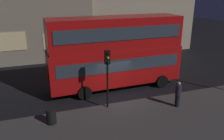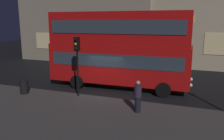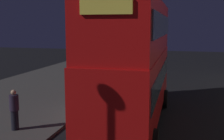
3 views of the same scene
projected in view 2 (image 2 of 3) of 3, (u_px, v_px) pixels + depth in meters
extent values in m
plane|color=black|center=(102.00, 94.00, 16.01)|extent=(80.00, 80.00, 0.00)
cube|color=#423F3D|center=(54.00, 127.00, 10.77)|extent=(44.00, 9.55, 0.12)
cube|color=gray|center=(94.00, 4.00, 30.68)|extent=(16.66, 9.16, 14.03)
cube|color=#F9E09E|center=(46.00, 41.00, 28.90)|extent=(2.84, 0.06, 1.93)
cube|color=#F9E09E|center=(78.00, 41.00, 27.36)|extent=(2.84, 0.06, 1.82)
cube|color=#F9E09E|center=(114.00, 46.00, 25.91)|extent=(2.84, 0.06, 1.81)
cube|color=#E5C67F|center=(147.00, 45.00, 25.02)|extent=(2.14, 0.06, 2.19)
cube|color=#F2D18C|center=(180.00, 46.00, 23.86)|extent=(2.14, 0.06, 2.08)
cube|color=#F9E09E|center=(216.00, 44.00, 22.65)|extent=(2.14, 0.06, 2.11)
cube|color=#B20F0F|center=(119.00, 63.00, 17.16)|extent=(10.21, 2.76, 2.73)
cube|color=#B20F0F|center=(119.00, 28.00, 16.65)|extent=(10.01, 2.70, 2.28)
cube|color=#2D3842|center=(119.00, 58.00, 17.09)|extent=(9.40, 2.80, 0.90)
cube|color=#2D3842|center=(119.00, 27.00, 16.63)|extent=(9.40, 2.80, 0.90)
cube|color=#F2D84C|center=(194.00, 19.00, 14.91)|extent=(0.12, 1.51, 0.44)
sphere|color=white|center=(191.00, 79.00, 16.48)|extent=(0.24, 0.24, 0.24)
sphere|color=white|center=(191.00, 85.00, 14.97)|extent=(0.24, 0.24, 0.24)
cylinder|color=black|center=(168.00, 81.00, 17.54)|extent=(0.99, 0.26, 0.98)
cylinder|color=black|center=(163.00, 90.00, 15.12)|extent=(0.99, 0.26, 0.98)
cylinder|color=black|center=(91.00, 75.00, 19.55)|extent=(0.99, 0.26, 0.98)
cylinder|color=black|center=(77.00, 82.00, 17.13)|extent=(0.99, 0.26, 0.98)
cylinder|color=black|center=(78.00, 74.00, 14.90)|extent=(0.12, 0.12, 2.92)
cube|color=black|center=(77.00, 44.00, 14.51)|extent=(0.33, 0.27, 0.85)
sphere|color=black|center=(75.00, 40.00, 14.32)|extent=(0.17, 0.17, 0.17)
sphere|color=orange|center=(76.00, 44.00, 14.38)|extent=(0.17, 0.17, 0.17)
sphere|color=black|center=(76.00, 49.00, 14.43)|extent=(0.17, 0.17, 0.17)
cylinder|color=black|center=(138.00, 105.00, 12.34)|extent=(0.31, 0.31, 0.84)
cylinder|color=#2D2338|center=(138.00, 91.00, 12.19)|extent=(0.39, 0.39, 0.66)
sphere|color=tan|center=(138.00, 83.00, 12.10)|extent=(0.22, 0.22, 0.22)
cylinder|color=black|center=(24.00, 87.00, 15.59)|extent=(0.55, 0.55, 0.88)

